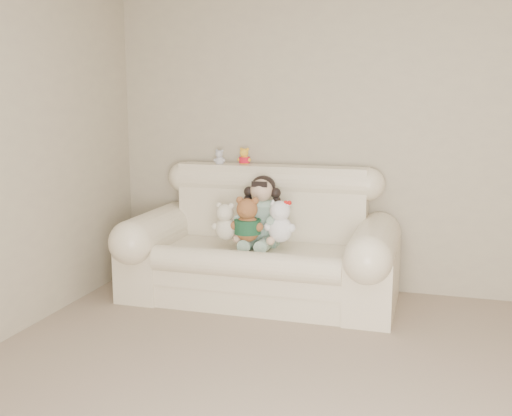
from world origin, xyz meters
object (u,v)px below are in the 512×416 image
(cream_teddy, at_px, (225,218))
(white_cat, at_px, (280,217))
(sofa, at_px, (260,236))
(seated_child, at_px, (262,210))
(brown_teddy, at_px, (247,215))

(cream_teddy, bearing_deg, white_cat, 16.29)
(sofa, xyz_separation_m, cream_teddy, (-0.23, -0.14, 0.15))
(white_cat, relative_size, cream_teddy, 1.13)
(white_cat, bearing_deg, seated_child, 150.07)
(cream_teddy, bearing_deg, brown_teddy, 7.60)
(seated_child, xyz_separation_m, cream_teddy, (-0.23, -0.22, -0.03))
(sofa, height_order, cream_teddy, sofa)
(sofa, relative_size, cream_teddy, 6.23)
(seated_child, xyz_separation_m, white_cat, (0.19, -0.17, -0.01))
(seated_child, relative_size, cream_teddy, 1.67)
(white_cat, height_order, cream_teddy, white_cat)
(seated_child, distance_m, cream_teddy, 0.32)
(sofa, distance_m, seated_child, 0.20)
(seated_child, height_order, brown_teddy, seated_child)
(seated_child, distance_m, white_cat, 0.26)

